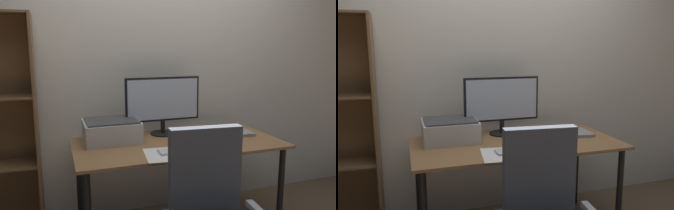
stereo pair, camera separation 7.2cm
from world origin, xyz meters
The scene contains 9 objects.
back_wall centered at (0.00, 0.55, 1.30)m, with size 6.40×0.10×2.60m, color silver.
desk centered at (0.00, 0.00, 0.66)m, with size 1.51×0.75×0.74m.
monitor centered at (-0.04, 0.23, 1.00)m, with size 0.60×0.20×0.46m.
keyboard centered at (-0.07, -0.23, 0.75)m, with size 0.29×0.11×0.02m, color silver.
mouse centered at (0.16, -0.23, 0.76)m, with size 0.06×0.10×0.03m, color black.
coffee_mug centered at (0.04, -0.03, 0.78)m, with size 0.10×0.08×0.09m.
laptop centered at (0.48, 0.06, 0.75)m, with size 0.32×0.23×0.02m, color #99999E.
printer centered at (-0.46, 0.18, 0.82)m, with size 0.40×0.34×0.16m.
paper_sheet centered at (-0.21, -0.25, 0.74)m, with size 0.21×0.30×0.00m, color white.
Camera 1 is at (-0.85, -2.21, 1.44)m, focal length 35.59 mm.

